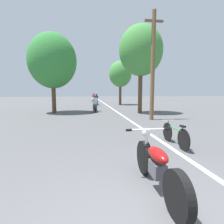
{
  "coord_description": "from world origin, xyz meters",
  "views": [
    {
      "loc": [
        -0.88,
        -1.65,
        1.69
      ],
      "look_at": [
        0.08,
        5.03,
        0.9
      ],
      "focal_mm": 28.0,
      "sensor_mm": 36.0,
      "label": 1
    }
  ],
  "objects": [
    {
      "name": "motorcycle_rider_far",
      "position": [
        0.36,
        29.44,
        0.55
      ],
      "size": [
        0.5,
        1.95,
        1.44
      ],
      "color": "black",
      "rests_on": "ground"
    },
    {
      "name": "bicycle_parked",
      "position": [
        1.85,
        3.39,
        0.34
      ],
      "size": [
        0.44,
        1.65,
        0.74
      ],
      "color": "black",
      "rests_on": "ground"
    },
    {
      "name": "motorcycle_rider_lead",
      "position": [
        -0.2,
        13.28,
        0.53
      ],
      "size": [
        0.5,
        2.1,
        1.38
      ],
      "color": "black",
      "rests_on": "ground"
    },
    {
      "name": "roadside_tree_right_far",
      "position": [
        3.37,
        20.4,
        3.87
      ],
      "size": [
        2.84,
        2.55,
        5.54
      ],
      "color": "#513A23",
      "rests_on": "ground"
    },
    {
      "name": "utility_pole",
      "position": [
        2.98,
        8.35,
        3.23
      ],
      "size": [
        1.1,
        0.24,
        6.29
      ],
      "color": "brown",
      "rests_on": "ground"
    },
    {
      "name": "lane_stripe_edge",
      "position": [
        1.61,
        13.03,
        0.0
      ],
      "size": [
        0.14,
        48.0,
        0.01
      ],
      "primitive_type": "cube",
      "color": "white",
      "rests_on": "ground"
    },
    {
      "name": "motorcycle_foreground",
      "position": [
        0.28,
        1.06,
        0.43
      ],
      "size": [
        0.87,
        2.03,
        0.99
      ],
      "color": "black",
      "rests_on": "ground"
    },
    {
      "name": "motorcycle_rider_mid",
      "position": [
        0.36,
        20.88,
        0.52
      ],
      "size": [
        0.5,
        2.0,
        1.4
      ],
      "color": "black",
      "rests_on": "ground"
    },
    {
      "name": "roadside_tree_left",
      "position": [
        -3.48,
        12.78,
        4.05
      ],
      "size": [
        3.7,
        3.33,
        6.2
      ],
      "color": "#513A23",
      "rests_on": "ground"
    },
    {
      "name": "roadside_tree_right_near",
      "position": [
        3.26,
        11.63,
        4.78
      ],
      "size": [
        3.35,
        3.01,
        6.73
      ],
      "color": "#513A23",
      "rests_on": "ground"
    }
  ]
}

